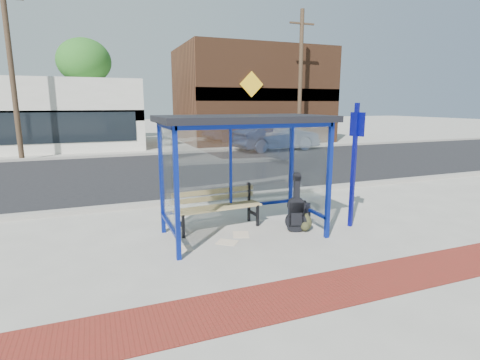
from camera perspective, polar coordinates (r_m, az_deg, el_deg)
name	(u,v)px	position (r m, az deg, el deg)	size (l,w,h in m)	color
ground	(243,235)	(7.77, 0.52, -8.35)	(120.00, 120.00, 0.00)	#B2ADA0
brick_paver_strip	(311,293)	(5.64, 10.79, -16.58)	(60.00, 1.00, 0.01)	maroon
curb_near	(204,199)	(10.38, -5.44, -2.91)	(60.00, 0.25, 0.12)	gray
street_asphalt	(169,171)	(15.26, -10.70, 1.39)	(60.00, 10.00, 0.00)	black
curb_far	(151,154)	(20.23, -13.41, 3.91)	(60.00, 0.25, 0.12)	gray
far_sidewalk	(146,151)	(22.11, -14.09, 4.36)	(60.00, 4.00, 0.01)	#B2ADA0
bus_shelter	(242,133)	(7.39, 0.34, 7.11)	(3.30, 1.80, 2.42)	navy
storefront_brown	(251,96)	(27.45, 1.76, 12.73)	(10.00, 7.08, 6.40)	#59331E
tree_mid	(84,62)	(28.92, -22.68, 16.29)	(3.60, 3.60, 7.03)	#4C3826
tree_right	(285,69)	(32.67, 6.86, 16.42)	(3.60, 3.60, 7.03)	#4C3826
utility_pole_west	(12,71)	(20.50, -31.46, 14.02)	(1.60, 0.24, 8.00)	#4C3826
utility_pole_east	(300,79)	(23.38, 9.17, 15.02)	(1.60, 0.24, 8.00)	#4C3826
bench	(217,205)	(8.05, -3.53, -3.86)	(1.93, 0.61, 0.90)	black
guitar_bag	(296,211)	(7.91, 8.55, -4.77)	(0.46, 0.26, 1.20)	black
suitcase	(302,215)	(8.22, 9.43, -5.36)	(0.40, 0.33, 0.59)	black
backpack	(305,223)	(8.05, 9.82, -6.47)	(0.37, 0.36, 0.37)	#30301A
sign_post	(354,159)	(8.32, 17.01, 3.13)	(0.17, 0.32, 2.66)	#0B0F83
newspaper_a	(185,249)	(7.12, -8.43, -10.34)	(0.35, 0.28, 0.01)	white
newspaper_b	(227,242)	(7.36, -1.96, -9.47)	(0.39, 0.31, 0.01)	white
newspaper_c	(241,235)	(7.77, 0.15, -8.32)	(0.41, 0.32, 0.01)	white
parked_car	(277,136)	(21.56, 5.63, 6.64)	(1.72, 4.93, 1.62)	#192747
fire_hydrant	(308,139)	(24.57, 10.36, 6.13)	(0.33, 0.22, 0.72)	#AE0C13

